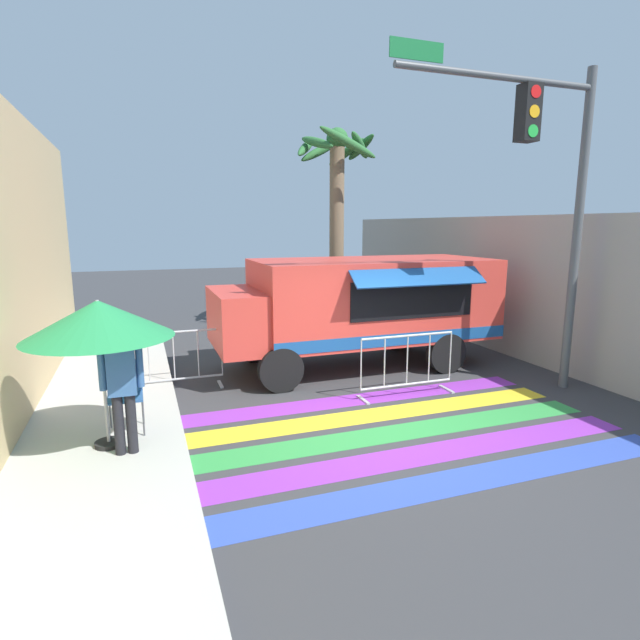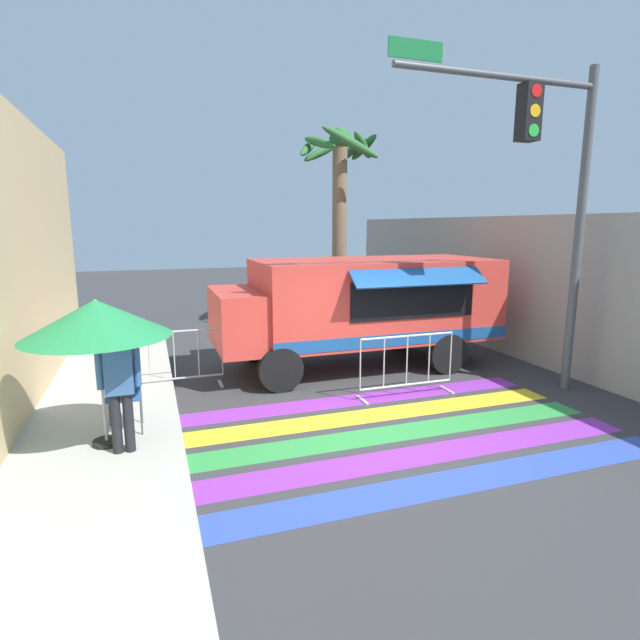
{
  "view_description": "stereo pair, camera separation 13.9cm",
  "coord_description": "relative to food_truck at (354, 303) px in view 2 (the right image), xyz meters",
  "views": [
    {
      "loc": [
        -3.54,
        -6.62,
        3.03
      ],
      "look_at": [
        -0.39,
        2.07,
        1.28
      ],
      "focal_mm": 28.0,
      "sensor_mm": 36.0,
      "label": 1
    },
    {
      "loc": [
        -3.41,
        -6.66,
        3.03
      ],
      "look_at": [
        -0.39,
        2.07,
        1.28
      ],
      "focal_mm": 28.0,
      "sensor_mm": 36.0,
      "label": 2
    }
  ],
  "objects": [
    {
      "name": "folding_chair",
      "position": [
        -4.56,
        -2.38,
        -0.65
      ],
      "size": [
        0.47,
        0.47,
        0.99
      ],
      "rotation": [
        0.0,
        0.0,
        0.1
      ],
      "color": "#4C4C51",
      "rests_on": "sidewalk_left"
    },
    {
      "name": "traffic_signal_pole",
      "position": [
        2.45,
        -2.66,
        2.49
      ],
      "size": [
        3.96,
        0.29,
        5.72
      ],
      "color": "#515456",
      "rests_on": "ground_plane"
    },
    {
      "name": "palm_tree",
      "position": [
        1.08,
        3.72,
        2.45
      ],
      "size": [
        2.33,
        2.28,
        5.67
      ],
      "color": "#7A664C",
      "rests_on": "ground_plane"
    },
    {
      "name": "food_truck",
      "position": [
        0.0,
        0.0,
        0.0
      ],
      "size": [
        5.95,
        2.81,
        2.33
      ],
      "color": "#D13D33",
      "rests_on": "ground_plane"
    },
    {
      "name": "concrete_wall_right",
      "position": [
        3.96,
        -0.04,
        0.22
      ],
      "size": [
        0.2,
        16.0,
        3.26
      ],
      "color": "#A39E93",
      "rests_on": "ground_plane"
    },
    {
      "name": "vendor_person",
      "position": [
        -4.55,
        -3.2,
        -0.3
      ],
      "size": [
        0.53,
        0.22,
        1.67
      ],
      "rotation": [
        0.0,
        0.0,
        -0.23
      ],
      "color": "black",
      "rests_on": "sidewalk_left"
    },
    {
      "name": "crosswalk_painted",
      "position": [
        -0.71,
        -3.49,
        -1.41
      ],
      "size": [
        6.4,
        3.6,
        0.01
      ],
      "color": "#334FB2",
      "rests_on": "ground_plane"
    },
    {
      "name": "ground_plane",
      "position": [
        -0.71,
        -3.04,
        -1.41
      ],
      "size": [
        60.0,
        60.0,
        0.0
      ],
      "primitive_type": "plane",
      "color": "#38383A"
    },
    {
      "name": "barricade_front",
      "position": [
        0.17,
        -2.05,
        -0.86
      ],
      "size": [
        1.84,
        0.44,
        1.13
      ],
      "color": "#B7BABF",
      "rests_on": "ground_plane"
    },
    {
      "name": "patio_umbrella",
      "position": [
        -4.78,
        -2.89,
        0.45
      ],
      "size": [
        1.84,
        1.84,
        1.95
      ],
      "color": "black",
      "rests_on": "sidewalk_left"
    },
    {
      "name": "barricade_side",
      "position": [
        -3.76,
        -0.31,
        -0.86
      ],
      "size": [
        1.79,
        0.44,
        1.13
      ],
      "color": "#B7BABF",
      "rests_on": "ground_plane"
    }
  ]
}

